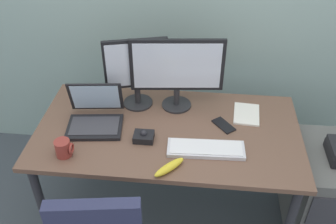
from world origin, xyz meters
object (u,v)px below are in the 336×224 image
object	(u,v)px
trackball_mouse	(144,136)
banana	(169,167)
monitor_main	(177,69)
coffee_mug	(64,148)
keyboard	(206,149)
file_cabinet	(327,194)
laptop	(95,116)
monitor_side	(136,69)
cell_phone	(224,125)
paper_notepad	(247,114)

from	to	relation	value
trackball_mouse	banana	distance (m)	0.27
monitor_main	coffee_mug	size ratio (longest dim) A/B	5.82
trackball_mouse	coffee_mug	xyz separation A→B (m)	(-0.39, -0.16, 0.02)
keyboard	file_cabinet	bearing A→B (deg)	10.81
laptop	banana	xyz separation A→B (m)	(0.46, -0.33, -0.03)
keyboard	banana	xyz separation A→B (m)	(-0.18, -0.16, 0.01)
file_cabinet	trackball_mouse	xyz separation A→B (m)	(-1.11, -0.09, 0.45)
monitor_side	file_cabinet	bearing A→B (deg)	-11.42
cell_phone	banana	bearing A→B (deg)	-164.84
coffee_mug	trackball_mouse	bearing A→B (deg)	22.35
keyboard	paper_notepad	bearing A→B (deg)	55.16
monitor_main	monitor_side	size ratio (longest dim) A/B	1.25
trackball_mouse	paper_notepad	world-z (taller)	trackball_mouse
file_cabinet	keyboard	xyz separation A→B (m)	(-0.77, -0.15, 0.44)
monitor_main	monitor_side	xyz separation A→B (m)	(-0.24, -0.00, -0.01)
laptop	paper_notepad	bearing A→B (deg)	10.86
trackball_mouse	cell_phone	xyz separation A→B (m)	(0.44, 0.16, -0.02)
monitor_main	coffee_mug	world-z (taller)	monitor_main
paper_notepad	banana	world-z (taller)	banana
coffee_mug	keyboard	bearing A→B (deg)	8.32
laptop	trackball_mouse	size ratio (longest dim) A/B	3.10
paper_notepad	cell_phone	bearing A→B (deg)	-139.03
keyboard	cell_phone	bearing A→B (deg)	65.92
trackball_mouse	banana	world-z (taller)	trackball_mouse
monitor_side	cell_phone	world-z (taller)	monitor_side
file_cabinet	trackball_mouse	distance (m)	1.20
coffee_mug	cell_phone	bearing A→B (deg)	21.38
monitor_main	banana	xyz separation A→B (m)	(0.01, -0.55, -0.24)
monitor_main	monitor_side	world-z (taller)	monitor_main
monitor_main	coffee_mug	xyz separation A→B (m)	(-0.55, -0.50, -0.21)
trackball_mouse	coffee_mug	size ratio (longest dim) A/B	1.17
monitor_side	cell_phone	distance (m)	0.60
monitor_main	banana	bearing A→B (deg)	-88.94
laptop	cell_phone	distance (m)	0.74
cell_phone	coffee_mug	bearing A→B (deg)	162.61
laptop	coffee_mug	size ratio (longest dim) A/B	3.64
banana	monitor_main	bearing A→B (deg)	91.06
paper_notepad	cell_phone	xyz separation A→B (m)	(-0.14, -0.12, -0.00)
keyboard	banana	distance (m)	0.24
keyboard	coffee_mug	xyz separation A→B (m)	(-0.74, -0.11, 0.03)
trackball_mouse	banana	xyz separation A→B (m)	(0.16, -0.22, -0.00)
trackball_mouse	paper_notepad	size ratio (longest dim) A/B	0.53
monitor_side	banana	distance (m)	0.64
file_cabinet	monitor_side	distance (m)	1.39
keyboard	cell_phone	size ratio (longest dim) A/B	2.92
coffee_mug	paper_notepad	size ratio (longest dim) A/B	0.45
file_cabinet	coffee_mug	world-z (taller)	coffee_mug
laptop	trackball_mouse	bearing A→B (deg)	-21.18
monitor_main	banana	distance (m)	0.60
banana	monitor_side	bearing A→B (deg)	114.46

